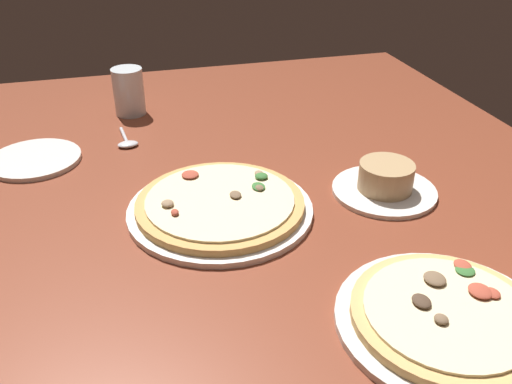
% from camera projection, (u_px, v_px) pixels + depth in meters
% --- Properties ---
extents(dining_table, '(1.50, 1.10, 0.04)m').
position_uv_depth(dining_table, '(289.00, 213.00, 0.91)').
color(dining_table, brown).
rests_on(dining_table, ground).
extents(pizza_main, '(0.29, 0.29, 0.03)m').
position_uv_depth(pizza_main, '(221.00, 207.00, 0.87)').
color(pizza_main, white).
rests_on(pizza_main, dining_table).
extents(pizza_side, '(0.26, 0.26, 0.03)m').
position_uv_depth(pizza_side, '(446.00, 318.00, 0.65)').
color(pizza_side, silver).
rests_on(pizza_side, dining_table).
extents(ramekin_on_saucer, '(0.17, 0.17, 0.05)m').
position_uv_depth(ramekin_on_saucer, '(385.00, 182.00, 0.92)').
color(ramekin_on_saucer, silver).
rests_on(ramekin_on_saucer, dining_table).
extents(water_glass, '(0.07, 0.07, 0.10)m').
position_uv_depth(water_glass, '(129.00, 94.00, 1.21)').
color(water_glass, silver).
rests_on(water_glass, dining_table).
extents(side_plate, '(0.17, 0.17, 0.01)m').
position_uv_depth(side_plate, '(35.00, 159.00, 1.03)').
color(side_plate, silver).
rests_on(side_plate, dining_table).
extents(spoon, '(0.10, 0.04, 0.01)m').
position_uv_depth(spoon, '(127.00, 142.00, 1.09)').
color(spoon, silver).
rests_on(spoon, dining_table).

